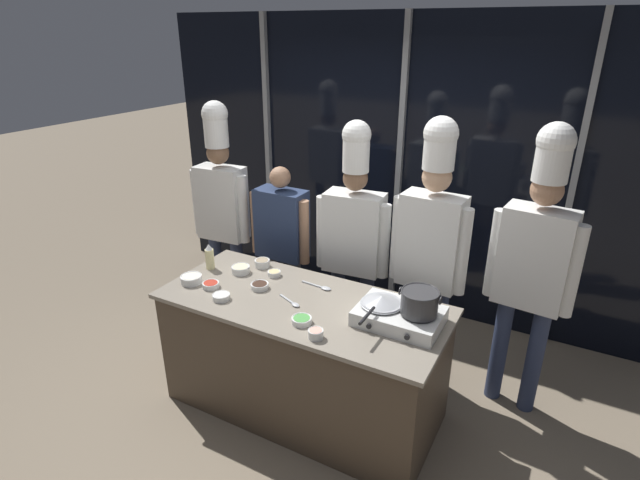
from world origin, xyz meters
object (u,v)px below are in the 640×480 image
at_px(chef_pastry, 535,255).
at_px(prep_bowl_noodles, 241,269).
at_px(prep_bowl_chili_flakes, 211,284).
at_px(person_guest, 282,236).
at_px(prep_bowl_garlic, 191,279).
at_px(prep_bowl_shrimp, 316,333).
at_px(chef_line, 431,238).
at_px(serving_spoon_solid, 322,287).
at_px(squeeze_bottle_oil, 210,257).
at_px(prep_bowl_scallions, 302,320).
at_px(prep_bowl_mushrooms, 262,263).
at_px(portable_stove, 399,316).
at_px(chef_sous, 354,232).
at_px(prep_bowl_ginger, 274,273).
at_px(prep_bowl_soy_glaze, 260,285).
at_px(serving_spoon_slotted, 293,303).
at_px(stock_pot, 420,302).
at_px(prep_bowl_rice, 221,296).
at_px(chef_head, 221,200).
at_px(frying_pan, 382,300).

bearing_deg(chef_pastry, prep_bowl_noodles, 24.23).
distance_m(prep_bowl_chili_flakes, person_guest, 0.95).
distance_m(prep_bowl_garlic, person_guest, 0.97).
bearing_deg(prep_bowl_shrimp, chef_line, 71.72).
relative_size(serving_spoon_solid, chef_line, 0.12).
height_order(squeeze_bottle_oil, chef_line, chef_line).
relative_size(prep_bowl_chili_flakes, prep_bowl_scallions, 0.94).
bearing_deg(serving_spoon_solid, person_guest, 140.44).
bearing_deg(prep_bowl_mushrooms, portable_stove, -11.68).
bearing_deg(chef_sous, chef_line, 169.21).
distance_m(portable_stove, prep_bowl_shrimp, 0.54).
xyz_separation_m(portable_stove, prep_bowl_ginger, (-1.02, 0.16, -0.03)).
height_order(prep_bowl_soy_glaze, chef_line, chef_line).
relative_size(prep_bowl_noodles, serving_spoon_slotted, 0.67).
distance_m(stock_pot, serving_spoon_solid, 0.78).
height_order(prep_bowl_rice, person_guest, person_guest).
xyz_separation_m(prep_bowl_scallions, chef_line, (0.50, 0.95, 0.30)).
xyz_separation_m(prep_bowl_mushrooms, chef_head, (-0.74, 0.46, 0.25)).
bearing_deg(prep_bowl_scallions, serving_spoon_solid, 102.81).
height_order(prep_bowl_scallions, prep_bowl_noodles, prep_bowl_noodles).
bearing_deg(prep_bowl_ginger, frying_pan, -10.24).
relative_size(portable_stove, prep_bowl_soy_glaze, 4.02).
xyz_separation_m(portable_stove, frying_pan, (-0.12, -0.00, 0.08)).
distance_m(stock_pot, squeeze_bottle_oil, 1.64).
xyz_separation_m(squeeze_bottle_oil, prep_bowl_mushrooms, (0.33, 0.21, -0.06)).
relative_size(squeeze_bottle_oil, person_guest, 0.13).
relative_size(squeeze_bottle_oil, chef_head, 0.10).
height_order(prep_bowl_mushrooms, person_guest, person_guest).
bearing_deg(frying_pan, prep_bowl_shrimp, -123.10).
bearing_deg(chef_head, prep_bowl_soy_glaze, 136.28).
relative_size(prep_bowl_noodles, chef_line, 0.07).
height_order(frying_pan, chef_sous, chef_sous).
bearing_deg(serving_spoon_solid, prep_bowl_chili_flakes, -152.23).
bearing_deg(prep_bowl_noodles, chef_line, 24.59).
bearing_deg(prep_bowl_mushrooms, chef_head, 148.12).
bearing_deg(prep_bowl_chili_flakes, prep_bowl_garlic, -175.78).
bearing_deg(prep_bowl_garlic, chef_line, 30.78).
relative_size(prep_bowl_mushrooms, prep_bowl_rice, 0.98).
distance_m(prep_bowl_noodles, person_guest, 0.66).
distance_m(person_guest, chef_sous, 0.71).
relative_size(prep_bowl_scallions, prep_bowl_garlic, 0.83).
bearing_deg(person_guest, squeeze_bottle_oil, 75.99).
xyz_separation_m(frying_pan, person_guest, (-1.21, 0.75, -0.09)).
height_order(prep_bowl_scallions, person_guest, person_guest).
xyz_separation_m(prep_bowl_scallions, chef_head, (-1.41, 1.00, 0.26)).
bearing_deg(prep_bowl_noodles, squeeze_bottle_oil, -167.86).
height_order(portable_stove, prep_bowl_shrimp, portable_stove).
height_order(prep_bowl_mushrooms, prep_bowl_chili_flakes, prep_bowl_mushrooms).
bearing_deg(serving_spoon_slotted, prep_bowl_scallions, -45.03).
relative_size(person_guest, chef_line, 0.75).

